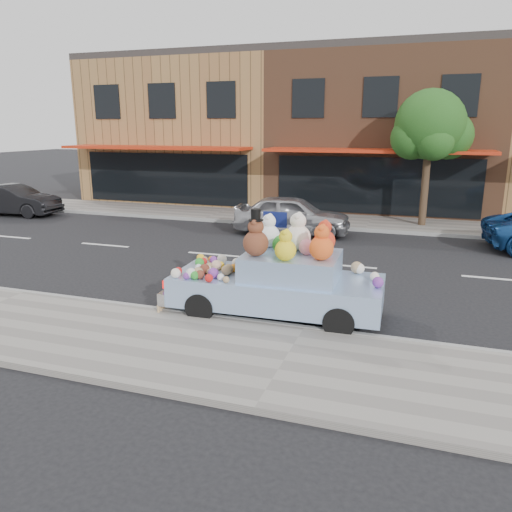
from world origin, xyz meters
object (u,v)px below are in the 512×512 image
at_px(car_dark, 14,200).
at_px(art_car, 278,279).
at_px(car_silver, 292,215).
at_px(street_tree, 430,131).

xyz_separation_m(car_dark, art_car, (14.52, -8.00, 0.13)).
bearing_deg(car_silver, street_tree, -63.15).
distance_m(street_tree, car_silver, 6.14).
xyz_separation_m(car_silver, car_dark, (-12.75, 0.04, -0.04)).
bearing_deg(car_dark, art_car, -123.61).
bearing_deg(art_car, car_dark, 149.06).
distance_m(car_dark, art_car, 16.58).
height_order(car_silver, car_dark, car_silver).
relative_size(street_tree, car_silver, 1.24).
bearing_deg(art_car, street_tree, 73.55).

